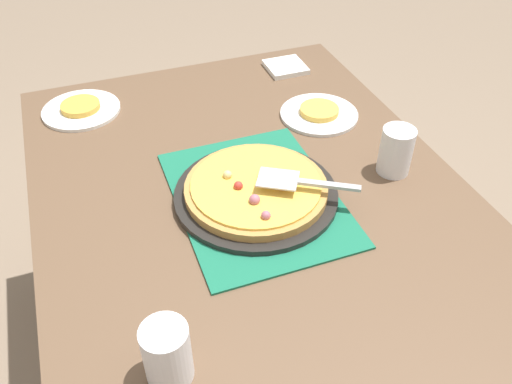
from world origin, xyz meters
The scene contains 13 objects.
ground_plane centered at (0.00, 0.00, 0.00)m, with size 8.00×8.00×0.00m, color #84705B.
dining_table centered at (0.00, 0.00, 0.64)m, with size 1.40×1.00×0.75m.
placemat centered at (0.00, 0.00, 0.75)m, with size 0.48×0.36×0.01m, color #196B4C.
pizza_pan centered at (0.00, 0.00, 0.76)m, with size 0.38×0.38×0.01m, color black.
pizza centered at (0.00, 0.00, 0.78)m, with size 0.33×0.33×0.04m.
plate_near_left centered at (-0.53, -0.34, 0.76)m, with size 0.22×0.22×0.01m, color white.
plate_far_right centered at (-0.27, 0.29, 0.76)m, with size 0.22×0.22×0.01m, color white.
served_slice_left centered at (-0.53, -0.34, 0.77)m, with size 0.11×0.11×0.02m, color gold.
served_slice_right centered at (-0.27, 0.29, 0.77)m, with size 0.11×0.11×0.02m, color #EAB747.
cup_near centered at (0.02, 0.35, 0.81)m, with size 0.08×0.08×0.12m, color white.
cup_far centered at (0.38, -0.29, 0.81)m, with size 0.08×0.08×0.12m, color white.
pizza_server centered at (0.05, 0.08, 0.82)m, with size 0.16×0.22×0.01m.
napkin_stack centered at (-0.57, 0.31, 0.76)m, with size 0.12×0.12×0.02m, color white.
Camera 1 is at (0.89, -0.33, 1.58)m, focal length 37.94 mm.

